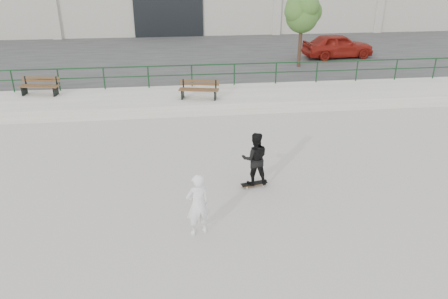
{
  "coord_description": "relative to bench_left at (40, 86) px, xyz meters",
  "views": [
    {
      "loc": [
        0.18,
        -9.13,
        6.31
      ],
      "look_at": [
        1.48,
        2.0,
        1.19
      ],
      "focal_mm": 35.0,
      "sensor_mm": 36.0,
      "label": 1
    }
  ],
  "objects": [
    {
      "name": "ground",
      "position": [
        5.7,
        -10.26,
        -0.89
      ],
      "size": [
        120.0,
        120.0,
        0.0
      ],
      "primitive_type": "plane",
      "color": "#B4AEA5",
      "rests_on": "ground"
    },
    {
      "name": "ledge",
      "position": [
        5.7,
        -0.76,
        -0.64
      ],
      "size": [
        30.0,
        3.0,
        0.5
      ],
      "primitive_type": "cube",
      "color": "beige",
      "rests_on": "ground"
    },
    {
      "name": "red_car",
      "position": [
        15.58,
        5.62,
        0.32
      ],
      "size": [
        4.28,
        2.07,
        1.41
      ],
      "primitive_type": "imported",
      "rotation": [
        0.0,
        0.0,
        1.67
      ],
      "color": "maroon",
      "rests_on": "parking_strip"
    },
    {
      "name": "seated_skater",
      "position": [
        6.29,
        -10.49,
        -0.08
      ],
      "size": [
        0.68,
        0.55,
        1.61
      ],
      "primitive_type": "imported",
      "rotation": [
        0.0,
        0.0,
        3.45
      ],
      "color": "white",
      "rests_on": "ground"
    },
    {
      "name": "bench_left",
      "position": [
        0.0,
        0.0,
        0.0
      ],
      "size": [
        1.76,
        0.79,
        0.78
      ],
      "rotation": [
        0.0,
        0.0,
        -0.18
      ],
      "color": "brown",
      "rests_on": "ledge"
    },
    {
      "name": "railing",
      "position": [
        5.7,
        0.54,
        0.36
      ],
      "size": [
        28.0,
        0.06,
        1.03
      ],
      "color": "#163D1F",
      "rests_on": "ledge"
    },
    {
      "name": "bench_right",
      "position": [
        6.92,
        -1.35,
        -0.0
      ],
      "size": [
        1.76,
        0.83,
        0.78
      ],
      "rotation": [
        0.0,
        0.0,
        -0.21
      ],
      "color": "brown",
      "rests_on": "ledge"
    },
    {
      "name": "skateboard",
      "position": [
        8.07,
        -8.32,
        -0.81
      ],
      "size": [
        0.8,
        0.36,
        0.09
      ],
      "rotation": [
        0.0,
        0.0,
        0.21
      ],
      "color": "black",
      "rests_on": "ground"
    },
    {
      "name": "parking_strip",
      "position": [
        5.7,
        7.74,
        -0.64
      ],
      "size": [
        60.0,
        14.0,
        0.5
      ],
      "primitive_type": "cube",
      "color": "#373737",
      "rests_on": "ground"
    },
    {
      "name": "standing_skater",
      "position": [
        8.07,
        -8.32,
        0.0
      ],
      "size": [
        0.8,
        0.64,
        1.59
      ],
      "primitive_type": "imported",
      "rotation": [
        0.0,
        0.0,
        3.09
      ],
      "color": "black",
      "rests_on": "skateboard"
    },
    {
      "name": "tree",
      "position": [
        12.74,
        3.73,
        2.45
      ],
      "size": [
        2.13,
        1.9,
        3.79
      ],
      "color": "#503A28",
      "rests_on": "parking_strip"
    }
  ]
}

